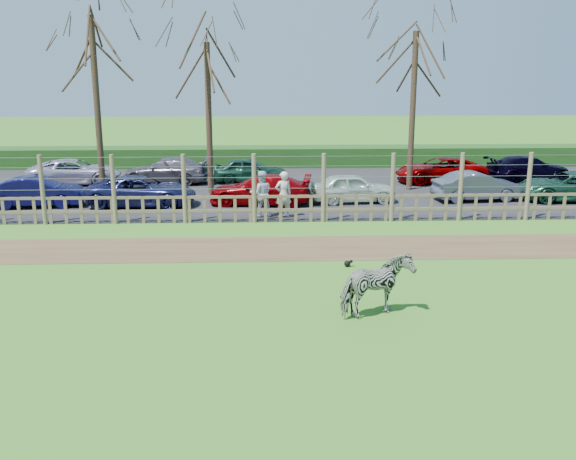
{
  "coord_description": "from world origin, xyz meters",
  "views": [
    {
      "loc": [
        0.33,
        -14.67,
        5.47
      ],
      "look_at": [
        1.0,
        2.5,
        1.1
      ],
      "focal_mm": 40.0,
      "sensor_mm": 36.0,
      "label": 1
    }
  ],
  "objects_px": {
    "tree_mid": "(208,82)",
    "visitor_a": "(283,194)",
    "car_5": "(477,186)",
    "car_13": "(528,168)",
    "zebra": "(376,286)",
    "car_10": "(250,170)",
    "car_2": "(141,191)",
    "crow": "(348,263)",
    "visitor_b": "(261,194)",
    "car_3": "(260,190)",
    "tree_right": "(414,73)",
    "car_1": "(37,192)",
    "tree_left": "(94,64)",
    "car_8": "(75,172)",
    "car_6": "(569,186)",
    "car_12": "(440,170)",
    "car_9": "(166,171)",
    "car_4": "(353,188)"
  },
  "relations": [
    {
      "from": "tree_mid",
      "to": "zebra",
      "type": "height_order",
      "value": "tree_mid"
    },
    {
      "from": "car_5",
      "to": "zebra",
      "type": "bearing_deg",
      "value": 146.2
    },
    {
      "from": "car_3",
      "to": "car_4",
      "type": "xyz_separation_m",
      "value": [
        3.82,
        0.23,
        0.0
      ]
    },
    {
      "from": "visitor_b",
      "to": "car_5",
      "type": "distance_m",
      "value": 9.4
    },
    {
      "from": "car_2",
      "to": "tree_mid",
      "type": "bearing_deg",
      "value": -43.14
    },
    {
      "from": "crow",
      "to": "car_3",
      "type": "xyz_separation_m",
      "value": [
        -2.49,
        8.47,
        0.54
      ]
    },
    {
      "from": "car_12",
      "to": "visitor_b",
      "type": "bearing_deg",
      "value": -53.73
    },
    {
      "from": "car_12",
      "to": "tree_mid",
      "type": "bearing_deg",
      "value": -80.91
    },
    {
      "from": "tree_left",
      "to": "car_9",
      "type": "distance_m",
      "value": 6.51
    },
    {
      "from": "tree_right",
      "to": "crow",
      "type": "height_order",
      "value": "tree_right"
    },
    {
      "from": "car_1",
      "to": "car_6",
      "type": "height_order",
      "value": "same"
    },
    {
      "from": "visitor_a",
      "to": "car_5",
      "type": "height_order",
      "value": "visitor_a"
    },
    {
      "from": "tree_mid",
      "to": "car_2",
      "type": "xyz_separation_m",
      "value": [
        -2.57,
        -2.62,
        -4.23
      ]
    },
    {
      "from": "car_3",
      "to": "car_10",
      "type": "distance_m",
      "value": 5.09
    },
    {
      "from": "visitor_a",
      "to": "crow",
      "type": "height_order",
      "value": "visitor_a"
    },
    {
      "from": "crow",
      "to": "car_10",
      "type": "distance_m",
      "value": 13.87
    },
    {
      "from": "visitor_a",
      "to": "car_10",
      "type": "bearing_deg",
      "value": -96.59
    },
    {
      "from": "tree_right",
      "to": "car_13",
      "type": "height_order",
      "value": "tree_right"
    },
    {
      "from": "car_6",
      "to": "tree_left",
      "type": "bearing_deg",
      "value": -90.37
    },
    {
      "from": "visitor_a",
      "to": "crow",
      "type": "distance_m",
      "value": 6.33
    },
    {
      "from": "car_5",
      "to": "car_13",
      "type": "distance_m",
      "value": 6.3
    },
    {
      "from": "tree_left",
      "to": "car_5",
      "type": "height_order",
      "value": "tree_left"
    },
    {
      "from": "tree_mid",
      "to": "car_10",
      "type": "distance_m",
      "value": 5.24
    },
    {
      "from": "tree_left",
      "to": "car_6",
      "type": "xyz_separation_m",
      "value": [
        19.63,
        -1.22,
        -4.98
      ]
    },
    {
      "from": "crow",
      "to": "car_1",
      "type": "distance_m",
      "value": 14.14
    },
    {
      "from": "car_1",
      "to": "tree_left",
      "type": "bearing_deg",
      "value": -59.92
    },
    {
      "from": "tree_right",
      "to": "car_12",
      "type": "relative_size",
      "value": 1.7
    },
    {
      "from": "visitor_a",
      "to": "car_12",
      "type": "distance_m",
      "value": 10.59
    },
    {
      "from": "car_10",
      "to": "car_2",
      "type": "bearing_deg",
      "value": 142.94
    },
    {
      "from": "car_3",
      "to": "car_6",
      "type": "relative_size",
      "value": 0.96
    },
    {
      "from": "tree_left",
      "to": "car_4",
      "type": "relative_size",
      "value": 2.24
    },
    {
      "from": "tree_left",
      "to": "tree_mid",
      "type": "xyz_separation_m",
      "value": [
        4.5,
        1.0,
        -0.75
      ]
    },
    {
      "from": "car_5",
      "to": "crow",
      "type": "bearing_deg",
      "value": 136.67
    },
    {
      "from": "tree_right",
      "to": "car_5",
      "type": "relative_size",
      "value": 2.02
    },
    {
      "from": "visitor_a",
      "to": "car_8",
      "type": "relative_size",
      "value": 0.4
    },
    {
      "from": "tree_right",
      "to": "visitor_a",
      "type": "xyz_separation_m",
      "value": [
        -5.93,
        -5.38,
        -4.34
      ]
    },
    {
      "from": "visitor_a",
      "to": "visitor_b",
      "type": "bearing_deg",
      "value": -28.19
    },
    {
      "from": "car_2",
      "to": "car_3",
      "type": "xyz_separation_m",
      "value": [
        4.77,
        0.15,
        0.0
      ]
    },
    {
      "from": "crow",
      "to": "car_8",
      "type": "height_order",
      "value": "car_8"
    },
    {
      "from": "tree_mid",
      "to": "car_4",
      "type": "bearing_deg",
      "value": -20.41
    },
    {
      "from": "car_3",
      "to": "car_13",
      "type": "relative_size",
      "value": 1.0
    },
    {
      "from": "crow",
      "to": "car_3",
      "type": "relative_size",
      "value": 0.06
    },
    {
      "from": "car_9",
      "to": "car_3",
      "type": "bearing_deg",
      "value": 49.44
    },
    {
      "from": "visitor_b",
      "to": "car_3",
      "type": "xyz_separation_m",
      "value": [
        -0.04,
        2.25,
        -0.26
      ]
    },
    {
      "from": "visitor_a",
      "to": "car_10",
      "type": "height_order",
      "value": "visitor_a"
    },
    {
      "from": "tree_mid",
      "to": "car_6",
      "type": "xyz_separation_m",
      "value": [
        15.13,
        -2.22,
        -4.23
      ]
    },
    {
      "from": "zebra",
      "to": "car_2",
      "type": "height_order",
      "value": "zebra"
    },
    {
      "from": "visitor_a",
      "to": "car_13",
      "type": "distance_m",
      "value": 14.45
    },
    {
      "from": "tree_mid",
      "to": "visitor_a",
      "type": "height_order",
      "value": "tree_mid"
    },
    {
      "from": "visitor_b",
      "to": "crow",
      "type": "relative_size",
      "value": 7.06
    }
  ]
}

